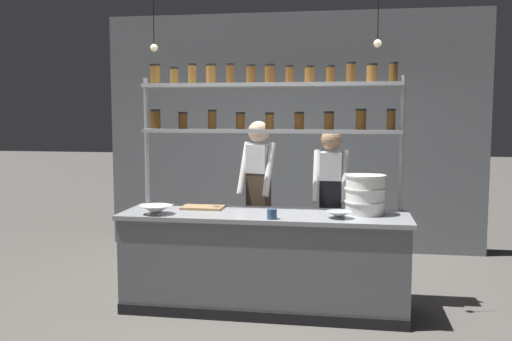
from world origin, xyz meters
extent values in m
plane|color=#5B5651|center=(0.00, 0.00, 0.00)|extent=(40.00, 40.00, 0.00)
cube|color=gray|center=(0.00, 2.47, 1.58)|extent=(5.08, 0.12, 3.17)
cube|color=slate|center=(0.00, 0.00, 0.44)|extent=(2.62, 0.72, 0.88)
cube|color=#999BA0|center=(0.00, 0.00, 0.90)|extent=(2.68, 0.76, 0.04)
cube|color=black|center=(0.00, -0.36, 0.05)|extent=(2.62, 0.03, 0.10)
cylinder|color=#999BA0|center=(-1.26, 0.33, 1.10)|extent=(0.04, 0.04, 2.20)
cylinder|color=#999BA0|center=(1.26, 0.33, 1.10)|extent=(0.04, 0.04, 2.20)
cube|color=#999BA0|center=(0.00, 0.33, 1.67)|extent=(2.52, 0.28, 0.04)
cylinder|color=#513314|center=(-1.16, 0.33, 1.78)|extent=(0.10, 0.10, 0.17)
cylinder|color=black|center=(-1.16, 0.33, 1.88)|extent=(0.10, 0.10, 0.02)
cylinder|color=#513314|center=(-0.88, 0.33, 1.77)|extent=(0.09, 0.09, 0.15)
cylinder|color=black|center=(-0.88, 0.33, 1.85)|extent=(0.09, 0.09, 0.02)
cylinder|color=brown|center=(-0.57, 0.33, 1.78)|extent=(0.09, 0.09, 0.17)
cylinder|color=black|center=(-0.57, 0.33, 1.87)|extent=(0.09, 0.09, 0.02)
cylinder|color=brown|center=(-0.29, 0.33, 1.76)|extent=(0.09, 0.09, 0.15)
cylinder|color=black|center=(-0.29, 0.33, 1.85)|extent=(0.09, 0.09, 0.02)
cylinder|color=brown|center=(0.00, 0.33, 1.76)|extent=(0.08, 0.08, 0.14)
cylinder|color=black|center=(0.00, 0.33, 1.84)|extent=(0.09, 0.09, 0.02)
cylinder|color=brown|center=(0.29, 0.33, 1.77)|extent=(0.09, 0.09, 0.15)
cylinder|color=black|center=(0.29, 0.33, 1.85)|extent=(0.10, 0.10, 0.02)
cylinder|color=brown|center=(0.57, 0.33, 1.77)|extent=(0.10, 0.10, 0.15)
cylinder|color=black|center=(0.57, 0.33, 1.86)|extent=(0.10, 0.10, 0.02)
cylinder|color=brown|center=(0.88, 0.33, 1.78)|extent=(0.10, 0.10, 0.18)
cylinder|color=black|center=(0.88, 0.33, 1.88)|extent=(0.10, 0.10, 0.02)
cylinder|color=brown|center=(1.15, 0.33, 1.78)|extent=(0.08, 0.08, 0.18)
cylinder|color=black|center=(1.15, 0.33, 1.88)|extent=(0.08, 0.08, 0.02)
cube|color=#999BA0|center=(0.00, 0.33, 2.12)|extent=(2.52, 0.28, 0.04)
cylinder|color=brown|center=(-1.16, 0.33, 2.23)|extent=(0.10, 0.10, 0.18)
cylinder|color=black|center=(-1.16, 0.33, 2.32)|extent=(0.10, 0.10, 0.02)
cylinder|color=brown|center=(-0.96, 0.33, 2.21)|extent=(0.08, 0.08, 0.15)
cylinder|color=black|center=(-0.96, 0.33, 2.29)|extent=(0.09, 0.09, 0.02)
cylinder|color=brown|center=(-0.77, 0.33, 2.23)|extent=(0.08, 0.08, 0.18)
cylinder|color=black|center=(-0.77, 0.33, 2.32)|extent=(0.09, 0.09, 0.02)
cylinder|color=brown|center=(-0.59, 0.33, 2.22)|extent=(0.10, 0.10, 0.17)
cylinder|color=black|center=(-0.59, 0.33, 2.32)|extent=(0.10, 0.10, 0.02)
cylinder|color=brown|center=(-0.39, 0.33, 2.22)|extent=(0.08, 0.08, 0.17)
cylinder|color=black|center=(-0.39, 0.33, 2.32)|extent=(0.08, 0.08, 0.02)
cylinder|color=brown|center=(-0.19, 0.33, 2.22)|extent=(0.09, 0.09, 0.16)
cylinder|color=black|center=(-0.19, 0.33, 2.31)|extent=(0.09, 0.09, 0.02)
cylinder|color=brown|center=(0.00, 0.33, 2.22)|extent=(0.10, 0.10, 0.16)
cylinder|color=black|center=(0.00, 0.33, 2.31)|extent=(0.10, 0.10, 0.02)
cylinder|color=brown|center=(0.19, 0.33, 2.21)|extent=(0.08, 0.08, 0.15)
cylinder|color=black|center=(0.19, 0.33, 2.30)|extent=(0.08, 0.08, 0.02)
cylinder|color=brown|center=(0.38, 0.33, 2.21)|extent=(0.10, 0.10, 0.14)
cylinder|color=black|center=(0.38, 0.33, 2.29)|extent=(0.10, 0.10, 0.02)
cylinder|color=brown|center=(0.58, 0.33, 2.21)|extent=(0.08, 0.08, 0.14)
cylinder|color=black|center=(0.58, 0.33, 2.29)|extent=(0.08, 0.08, 0.02)
cylinder|color=brown|center=(0.77, 0.33, 2.22)|extent=(0.09, 0.09, 0.17)
cylinder|color=black|center=(0.77, 0.33, 2.32)|extent=(0.09, 0.09, 0.02)
cylinder|color=brown|center=(0.97, 0.33, 2.21)|extent=(0.10, 0.10, 0.15)
cylinder|color=black|center=(0.97, 0.33, 2.30)|extent=(0.10, 0.10, 0.02)
cylinder|color=#513314|center=(1.16, 0.33, 2.22)|extent=(0.08, 0.08, 0.16)
cylinder|color=black|center=(1.16, 0.33, 2.31)|extent=(0.08, 0.08, 0.02)
cylinder|color=black|center=(-0.25, 0.74, 0.43)|extent=(0.11, 0.11, 0.85)
cylinder|color=black|center=(-0.09, 0.69, 0.43)|extent=(0.11, 0.11, 0.85)
cube|color=#473828|center=(-0.17, 0.71, 1.04)|extent=(0.26, 0.22, 0.37)
cube|color=white|center=(-0.17, 0.71, 1.37)|extent=(0.26, 0.23, 0.30)
sphere|color=beige|center=(-0.17, 0.71, 1.65)|extent=(0.22, 0.22, 0.22)
cylinder|color=white|center=(-0.33, 0.69, 1.27)|extent=(0.13, 0.27, 0.56)
cylinder|color=white|center=(-0.05, 0.62, 1.27)|extent=(0.13, 0.27, 0.56)
cylinder|color=black|center=(0.51, 0.67, 0.41)|extent=(0.11, 0.11, 0.81)
cylinder|color=black|center=(0.67, 0.67, 0.41)|extent=(0.11, 0.11, 0.81)
cube|color=black|center=(0.59, 0.67, 0.99)|extent=(0.22, 0.18, 0.35)
cube|color=white|center=(0.59, 0.67, 1.31)|extent=(0.22, 0.19, 0.29)
sphere|color=#A37A5B|center=(0.59, 0.67, 1.58)|extent=(0.21, 0.21, 0.21)
cylinder|color=white|center=(0.44, 0.61, 1.21)|extent=(0.07, 0.25, 0.53)
cylinder|color=white|center=(0.73, 0.61, 1.21)|extent=(0.07, 0.25, 0.53)
cylinder|color=white|center=(0.92, 0.10, 0.97)|extent=(0.36, 0.36, 0.11)
cylinder|color=silver|center=(0.92, 0.10, 1.04)|extent=(0.38, 0.38, 0.01)
cylinder|color=white|center=(0.92, 0.10, 1.10)|extent=(0.36, 0.36, 0.11)
cylinder|color=silver|center=(0.92, 0.10, 1.16)|extent=(0.38, 0.38, 0.01)
cylinder|color=white|center=(0.92, 0.10, 1.22)|extent=(0.36, 0.36, 0.11)
cylinder|color=silver|center=(0.92, 0.10, 1.28)|extent=(0.38, 0.38, 0.01)
cube|color=#A88456|center=(-0.63, 0.15, 0.93)|extent=(0.40, 0.26, 0.02)
cylinder|color=#B2B7BC|center=(0.69, -0.15, 0.93)|extent=(0.10, 0.10, 0.01)
cone|color=#B2B7BC|center=(0.69, -0.15, 0.95)|extent=(0.23, 0.23, 0.06)
cylinder|color=white|center=(-0.98, -0.22, 0.93)|extent=(0.13, 0.13, 0.01)
cone|color=white|center=(-0.98, -0.22, 0.96)|extent=(0.30, 0.30, 0.08)
cylinder|color=#334C70|center=(0.11, -0.28, 0.96)|extent=(0.09, 0.09, 0.09)
cylinder|color=black|center=(-1.05, 0.00, 2.79)|extent=(0.01, 0.01, 0.66)
sphere|color=#F9E5B2|center=(-1.05, 0.00, 2.46)|extent=(0.07, 0.07, 0.07)
cylinder|color=black|center=(1.00, 0.00, 2.79)|extent=(0.01, 0.01, 0.66)
sphere|color=#F9E5B2|center=(1.00, 0.00, 2.46)|extent=(0.07, 0.07, 0.07)
camera|label=1|loc=(0.78, -5.19, 1.85)|focal=40.00mm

